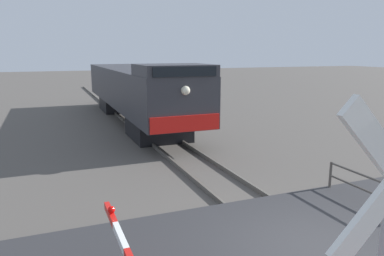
{
  "coord_description": "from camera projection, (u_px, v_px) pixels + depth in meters",
  "views": [
    {
      "loc": [
        -5.01,
        -5.44,
        4.16
      ],
      "look_at": [
        -0.97,
        4.66,
        1.9
      ],
      "focal_mm": 34.53,
      "sensor_mm": 36.0,
      "label": 1
    }
  ],
  "objects": [
    {
      "name": "guard_railing",
      "position": [
        363.0,
        186.0,
        9.9
      ],
      "size": [
        0.08,
        2.54,
        0.95
      ],
      "color": "#4C4742",
      "rests_on": "ground_plane"
    },
    {
      "name": "locomotive",
      "position": [
        136.0,
        90.0,
        21.76
      ],
      "size": [
        3.03,
        17.07,
        3.64
      ],
      "color": "black",
      "rests_on": "ground_plane"
    },
    {
      "name": "rail_track_right",
      "position": [
        346.0,
        247.0,
        7.87
      ],
      "size": [
        0.08,
        80.0,
        0.15
      ],
      "primitive_type": "cube",
      "color": "#59544C",
      "rests_on": "ground_plane"
    },
    {
      "name": "road_surface",
      "position": [
        319.0,
        253.0,
        7.6
      ],
      "size": [
        36.0,
        5.73,
        0.16
      ],
      "primitive_type": "cube",
      "color": "#2D2D30",
      "rests_on": "ground_plane"
    }
  ]
}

